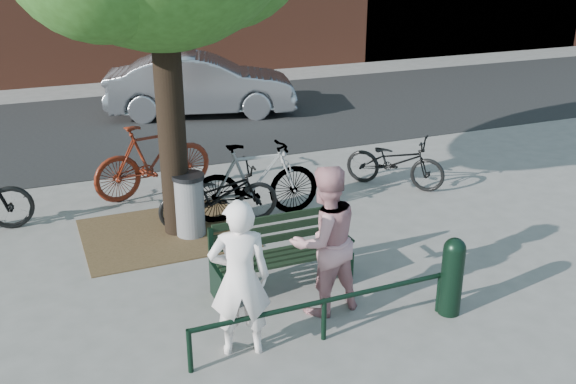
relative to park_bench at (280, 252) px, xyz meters
name	(u,v)px	position (x,y,z in m)	size (l,w,h in m)	color
ground	(282,288)	(0.00, -0.08, -0.48)	(90.00, 90.00, 0.00)	gray
dirt_pit	(165,233)	(-1.00, 2.12, -0.47)	(2.40, 2.00, 0.02)	brown
road	(148,124)	(0.00, 8.42, -0.47)	(40.00, 7.00, 0.01)	black
park_bench	(280,252)	(0.00, 0.00, 0.00)	(1.74, 0.54, 0.97)	black
guard_railing	(324,307)	(0.00, -1.28, -0.08)	(3.06, 0.06, 0.51)	black
person_left	(240,279)	(-0.90, -1.13, 0.39)	(0.64, 0.42, 1.74)	white
person_right	(324,241)	(0.27, -0.71, 0.42)	(0.88, 0.68, 1.80)	#C7888F
bollard	(452,274)	(1.60, -1.36, 0.04)	(0.26, 0.26, 0.97)	black
litter_bin	(190,205)	(-0.65, 1.92, 0.01)	(0.47, 0.47, 0.96)	gray
bicycle_b	(153,159)	(-0.79, 3.79, 0.16)	(0.60, 2.12, 1.27)	#58190C
bicycle_c	(219,195)	(-0.15, 2.12, 0.01)	(0.65, 1.86, 0.98)	black
bicycle_d	(255,181)	(0.46, 2.17, 0.14)	(0.58, 2.07, 1.24)	gray
bicycle_e	(395,162)	(3.23, 2.52, -0.01)	(0.62, 1.78, 0.93)	black
parked_car	(201,85)	(1.46, 8.84, 0.29)	(1.62, 4.66, 1.53)	gray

